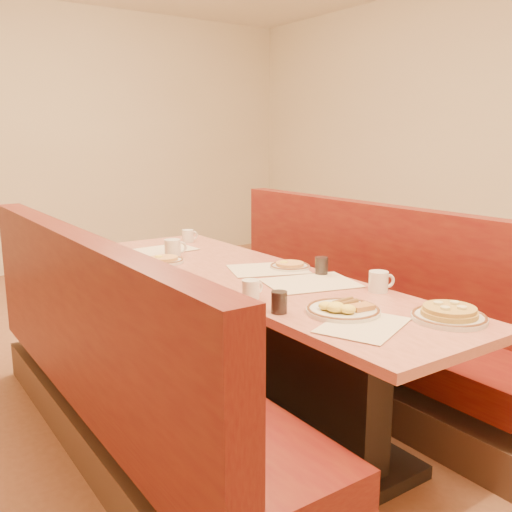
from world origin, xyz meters
TOP-DOWN VIEW (x-y plane):
  - ground at (0.00, 0.00)m, footprint 8.00×8.00m
  - room_envelope at (0.00, 0.00)m, footprint 6.04×8.04m
  - diner_table at (0.00, 0.00)m, footprint 0.70×2.50m
  - booth_left at (-0.73, 0.00)m, footprint 0.55×2.50m
  - booth_right at (0.73, 0.00)m, footprint 0.55×2.50m
  - placemat_near_left at (-0.12, -0.88)m, footprint 0.42×0.38m
  - placemat_near_right at (0.12, -0.29)m, footprint 0.49×0.41m
  - placemat_far_left at (-0.09, 0.85)m, footprint 0.36×0.28m
  - placemat_far_right at (0.12, 0.05)m, footprint 0.47×0.41m
  - pancake_plate at (0.20, -1.02)m, footprint 0.28×0.28m
  - eggs_plate at (-0.08, -0.73)m, footprint 0.29×0.29m
  - extra_plate_mid at (0.23, 0.01)m, footprint 0.21×0.21m
  - extra_plate_far at (-0.25, 0.52)m, footprint 0.21×0.21m
  - coffee_mug_a at (0.28, -0.58)m, footprint 0.12×0.09m
  - coffee_mug_b at (-0.25, -0.34)m, footprint 0.11×0.08m
  - coffee_mug_c at (0.16, 1.00)m, footprint 0.11×0.08m
  - coffee_mug_d at (-0.13, 0.64)m, footprint 0.13×0.09m
  - soda_tumbler_near at (-0.28, -0.58)m, footprint 0.06×0.06m
  - soda_tumbler_mid at (0.28, -0.19)m, footprint 0.07×0.07m

SIDE VIEW (x-z plane):
  - ground at x=0.00m, z-range 0.00..0.00m
  - booth_left at x=-0.73m, z-range -0.16..0.89m
  - booth_right at x=0.73m, z-range -0.16..0.89m
  - diner_table at x=0.00m, z-range 0.00..0.75m
  - placemat_near_left at x=-0.12m, z-range 0.75..0.76m
  - placemat_near_right at x=0.12m, z-range 0.75..0.76m
  - placemat_far_left at x=-0.09m, z-range 0.75..0.76m
  - placemat_far_right at x=0.12m, z-range 0.75..0.76m
  - extra_plate_mid at x=0.23m, z-range 0.74..0.79m
  - extra_plate_far at x=-0.25m, z-range 0.74..0.79m
  - eggs_plate at x=-0.08m, z-range 0.74..0.80m
  - pancake_plate at x=0.20m, z-range 0.74..0.80m
  - coffee_mug_b at x=-0.25m, z-range 0.75..0.83m
  - coffee_mug_c at x=0.16m, z-range 0.75..0.83m
  - soda_tumbler_near at x=-0.28m, z-range 0.75..0.84m
  - soda_tumbler_mid at x=0.28m, z-range 0.75..0.84m
  - coffee_mug_a at x=0.28m, z-range 0.75..0.85m
  - coffee_mug_d at x=-0.13m, z-range 0.75..0.85m
  - room_envelope at x=0.00m, z-range 0.52..3.34m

